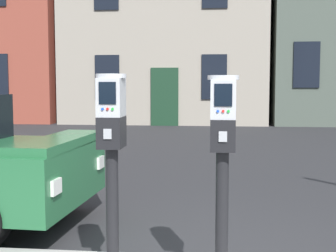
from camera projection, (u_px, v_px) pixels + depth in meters
parking_meter_near_kerb at (112, 139)px, 3.44m from camera, size 0.22×0.25×1.48m
parking_meter_twin_adjacent at (223, 141)px, 3.35m from camera, size 0.22×0.25×1.47m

